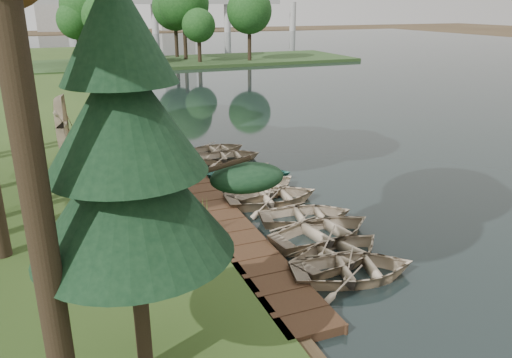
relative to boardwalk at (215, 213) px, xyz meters
name	(u,v)px	position (x,y,z in m)	size (l,w,h in m)	color
ground	(255,210)	(1.60, 0.00, -0.15)	(300.00, 300.00, 0.00)	#3D2F1D
water	(469,87)	(31.60, 20.00, -0.12)	(130.00, 200.00, 0.05)	black
boardwalk	(215,213)	(0.00, 0.00, 0.00)	(1.60, 16.00, 0.30)	#392416
peninsula	(170,62)	(9.60, 50.00, 0.08)	(50.00, 14.00, 0.45)	#263E1B
far_trees	(141,13)	(6.27, 50.00, 6.28)	(45.60, 5.60, 8.80)	black
bridge	(124,6)	(13.91, 120.00, 6.93)	(95.90, 4.00, 8.60)	#A5A5A0
building_b	(50,9)	(-3.40, 145.00, 5.85)	(8.00, 8.00, 12.00)	#A5A5A0
rowboat_0	(354,267)	(2.32, -5.84, 0.28)	(2.62, 3.66, 0.76)	tan
rowboat_1	(340,251)	(2.50, -4.81, 0.26)	(2.45, 3.43, 0.71)	tan
rowboat_2	(324,229)	(2.74, -3.34, 0.30)	(2.74, 3.84, 0.80)	tan
rowboat_3	(306,213)	(2.87, -1.82, 0.25)	(2.43, 3.40, 0.70)	tan
rowboat_4	(272,195)	(2.44, 0.24, 0.29)	(2.67, 3.74, 0.78)	tan
rowboat_5	(264,186)	(2.53, 1.33, 0.27)	(2.56, 3.58, 0.74)	tan
rowboat_6	(249,172)	(2.63, 3.22, 0.28)	(2.64, 3.69, 0.76)	#276E60
rowboat_7	(238,167)	(2.46, 4.22, 0.23)	(2.24, 3.14, 0.65)	tan
rowboat_8	(228,155)	(2.66, 6.30, 0.24)	(2.36, 3.30, 0.68)	tan
rowboat_9	(217,148)	(2.56, 7.83, 0.21)	(2.16, 3.02, 0.63)	tan
stored_rowboat	(68,155)	(-4.80, 8.31, 0.49)	(2.31, 3.24, 0.67)	tan
pine_tree	(127,148)	(-3.96, -7.71, 4.97)	(3.80, 3.80, 7.88)	black
reeds_0	(163,240)	(-2.55, -2.83, 0.65)	(0.60, 0.60, 1.01)	#3F661E
reeds_1	(201,217)	(-1.07, -1.80, 0.72)	(0.60, 0.60, 1.14)	#3F661E
reeds_2	(115,177)	(-3.16, 3.68, 0.65)	(0.60, 0.60, 1.01)	#3F661E
reeds_3	(135,138)	(-1.40, 9.58, 0.69)	(0.60, 0.60, 1.09)	#3F661E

